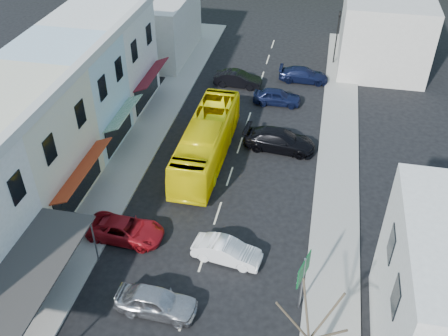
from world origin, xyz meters
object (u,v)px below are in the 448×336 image
at_px(car_white, 227,251).
at_px(traffic_signal, 336,38).
at_px(car_silver, 156,302).
at_px(bus, 207,141).
at_px(car_red, 125,229).
at_px(pedestrian_left, 77,225).
at_px(direction_sign, 302,284).

height_order(car_white, traffic_signal, traffic_signal).
height_order(car_silver, traffic_signal, traffic_signal).
relative_size(car_silver, car_white, 1.00).
distance_m(bus, traffic_signal, 20.53).
height_order(car_red, pedestrian_left, pedestrian_left).
xyz_separation_m(car_white, direction_sign, (4.41, -2.55, 1.15)).
relative_size(bus, car_silver, 2.64).
bearing_deg(direction_sign, car_silver, -149.67).
bearing_deg(car_red, car_silver, -141.20).
bearing_deg(car_silver, traffic_signal, -12.19).
relative_size(direction_sign, traffic_signal, 0.68).
relative_size(pedestrian_left, traffic_signal, 0.31).
bearing_deg(car_white, pedestrian_left, 97.28).
xyz_separation_m(car_red, pedestrian_left, (-2.85, -0.51, 0.30)).
xyz_separation_m(pedestrian_left, direction_sign, (13.65, -2.53, 0.85)).
distance_m(car_silver, car_white, 5.17).
height_order(bus, car_white, bus).
relative_size(car_white, traffic_signal, 0.81).
relative_size(bus, pedestrian_left, 6.82).
bearing_deg(car_white, direction_sign, -112.84).
xyz_separation_m(car_silver, car_white, (2.86, 4.31, 0.00)).
xyz_separation_m(bus, car_white, (3.46, -9.59, -0.85)).
bearing_deg(bus, pedestrian_left, -120.54).
distance_m(car_silver, traffic_signal, 33.51).
relative_size(car_red, pedestrian_left, 2.71).
bearing_deg(car_red, pedestrian_left, 102.63).
bearing_deg(traffic_signal, bus, 52.83).
bearing_deg(bus, direction_sign, -56.52).
relative_size(bus, car_white, 2.64).
bearing_deg(pedestrian_left, traffic_signal, -48.04).
bearing_deg(traffic_signal, car_red, 55.11).
bearing_deg(direction_sign, pedestrian_left, -173.77).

